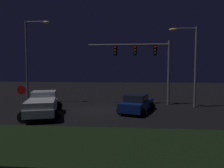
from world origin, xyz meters
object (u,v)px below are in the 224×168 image
(pickup_truck, at_px, (43,103))
(street_lamp_right, at_px, (190,57))
(street_lamp_left, at_px, (31,52))
(traffic_signal_gantry, at_px, (145,57))
(car_sedan, at_px, (137,103))
(stop_sign, at_px, (22,93))

(pickup_truck, relative_size, street_lamp_right, 0.76)
(street_lamp_left, relative_size, street_lamp_right, 1.16)
(pickup_truck, distance_m, traffic_signal_gantry, 10.86)
(car_sedan, height_order, street_lamp_left, street_lamp_left)
(car_sedan, bearing_deg, pickup_truck, 123.63)
(traffic_signal_gantry, bearing_deg, pickup_truck, -144.05)
(traffic_signal_gantry, bearing_deg, stop_sign, -155.93)
(pickup_truck, xyz_separation_m, street_lamp_left, (-3.67, 5.75, 4.44))
(pickup_truck, bearing_deg, car_sedan, -92.78)
(car_sedan, height_order, traffic_signal_gantry, traffic_signal_gantry)
(pickup_truck, relative_size, car_sedan, 1.21)
(street_lamp_right, distance_m, stop_sign, 15.37)
(car_sedan, distance_m, street_lamp_right, 6.92)
(street_lamp_right, bearing_deg, street_lamp_left, 175.71)
(car_sedan, distance_m, street_lamp_left, 12.55)
(traffic_signal_gantry, xyz_separation_m, stop_sign, (-10.58, -4.72, -3.34))
(pickup_truck, xyz_separation_m, street_lamp_right, (12.28, 4.56, 3.79))
(traffic_signal_gantry, bearing_deg, car_sedan, -102.36)
(street_lamp_right, height_order, stop_sign, street_lamp_right)
(street_lamp_right, bearing_deg, car_sedan, -152.09)
(pickup_truck, distance_m, car_sedan, 7.58)
(car_sedan, distance_m, stop_sign, 9.75)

